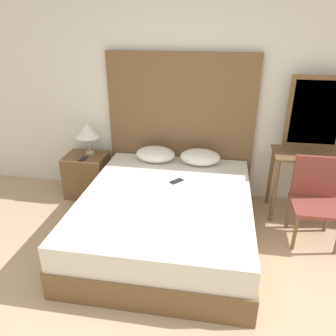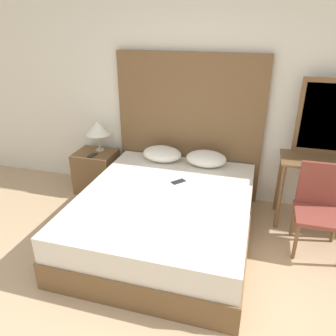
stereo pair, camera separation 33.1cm
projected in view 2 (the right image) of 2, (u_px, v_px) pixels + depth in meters
The scene contains 12 objects.
wall_back at pixel (197, 92), 3.95m from camera, with size 10.00×0.06×2.70m.
bed at pixel (165, 217), 3.44m from camera, with size 1.73×2.05×0.53m.
headboard at pixel (189, 128), 4.09m from camera, with size 1.82×0.05×1.81m.
pillow_left at pixel (162, 154), 4.06m from camera, with size 0.49×0.33×0.19m.
pillow_right at pixel (206, 159), 3.93m from camera, with size 0.49×0.33×0.19m.
phone_on_bed at pixel (179, 182), 3.57m from camera, with size 0.15×0.16×0.01m.
nightstand at pixel (97, 171), 4.42m from camera, with size 0.52×0.44×0.55m.
table_lamp at pixel (98, 128), 4.24m from camera, with size 0.32×0.32×0.41m.
phone_on_nightstand at pixel (92, 155), 4.20m from camera, with size 0.08×0.15×0.01m.
vanity_desk at pixel (320, 174), 3.54m from camera, with size 0.86×0.48×0.79m.
vanity_mirror at pixel (328, 117), 3.49m from camera, with size 0.62×0.03×0.82m.
chair at pixel (321, 204), 3.23m from camera, with size 0.47×0.46×0.88m.
Camera 2 is at (0.74, -1.31, 2.17)m, focal length 35.00 mm.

